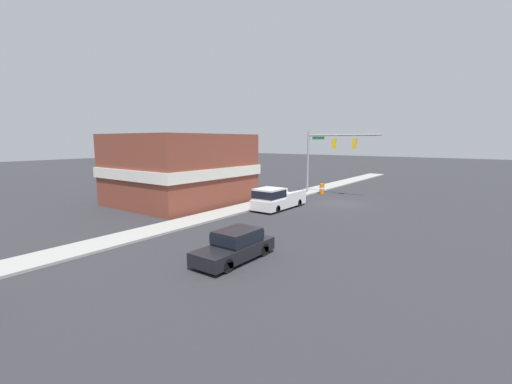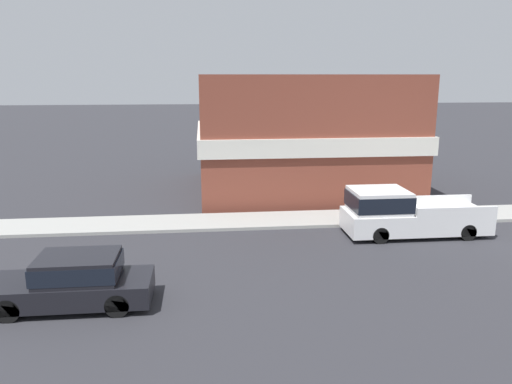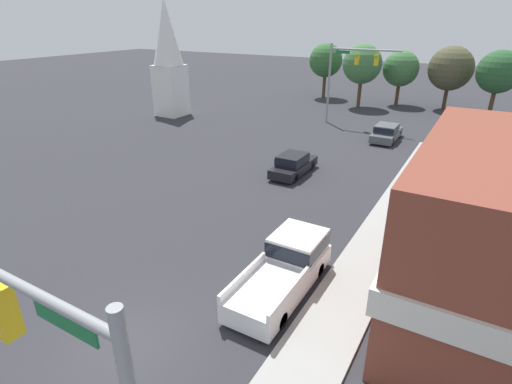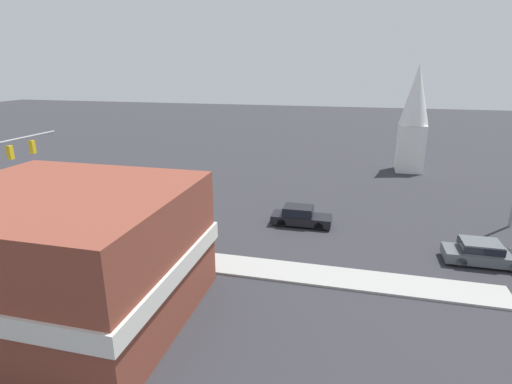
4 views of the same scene
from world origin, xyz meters
TOP-DOWN VIEW (x-y plane):
  - ground_plane at (0.00, 0.00)m, footprint 200.00×200.00m
  - near_signal_assembly at (2.99, -4.06)m, footprint 8.00×0.49m
  - far_signal_assembly at (-3.53, 33.29)m, footprint 6.92×0.49m
  - car_lead at (-2.01, 17.57)m, footprint 1.78×4.57m
  - car_oncoming at (1.62, 29.45)m, footprint 1.90×4.69m
  - pickup_truck_parked at (3.26, 5.88)m, footprint 2.08×5.78m
  - church_steeple at (-21.83, 27.63)m, footprint 3.21×3.21m
  - backdrop_tree_left_far at (-10.97, 46.35)m, footprint 4.38×4.38m
  - backdrop_tree_left_mid at (-4.93, 42.58)m, footprint 4.60×4.60m
  - backdrop_tree_center at (-1.13, 46.19)m, footprint 4.29×4.29m
  - backdrop_tree_right_mid at (4.40, 46.44)m, footprint 5.04×5.04m
  - backdrop_tree_right_far at (9.30, 43.51)m, footprint 4.42×4.42m

SIDE VIEW (x-z plane):
  - ground_plane at x=0.00m, z-range 0.00..0.00m
  - car_oncoming at x=1.62m, z-range 0.03..1.51m
  - car_lead at x=-2.01m, z-range 0.03..1.53m
  - pickup_truck_parked at x=3.26m, z-range -0.02..1.91m
  - backdrop_tree_center at x=-1.13m, z-range 1.13..7.72m
  - backdrop_tree_right_mid at x=4.40m, z-range 1.10..8.38m
  - backdrop_tree_left_far at x=-10.97m, z-range 1.34..8.45m
  - backdrop_tree_right_far at x=9.30m, z-range 1.36..8.55m
  - near_signal_assembly at x=2.99m, z-range 1.58..8.50m
  - backdrop_tree_left_mid at x=-4.93m, z-range 1.38..8.78m
  - far_signal_assembly at x=-3.53m, z-range 1.73..9.61m
  - church_steeple at x=-21.83m, z-range 0.28..12.44m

